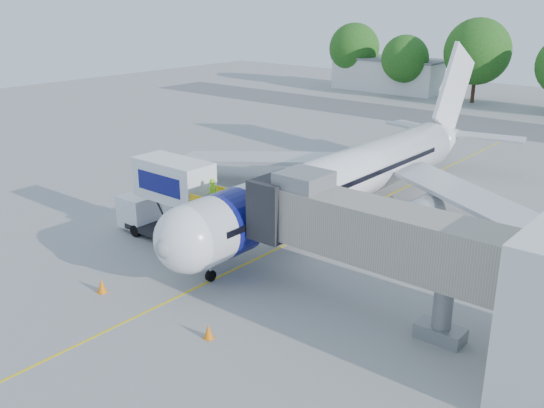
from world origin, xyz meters
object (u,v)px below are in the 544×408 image
Objects in this scene: aircraft at (347,177)px; jet_bridge at (361,230)px; catering_hiloader at (168,200)px; ground_tug at (80,373)px.

aircraft reaches higher than jet_bridge.
aircraft is 12.77m from catering_hiloader.
ground_tug is at bearing -111.54° from jet_bridge.
aircraft is at bearing 117.26° from ground_tug.
jet_bridge is at bearing -54.30° from aircraft.
catering_hiloader is at bearing 146.03° from ground_tug.
jet_bridge is 1.63× the size of catering_hiloader.
jet_bridge reaches higher than ground_tug.
ground_tug is at bearing -82.96° from aircraft.
catering_hiloader is (-6.26, -11.12, -0.19)m from aircraft.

